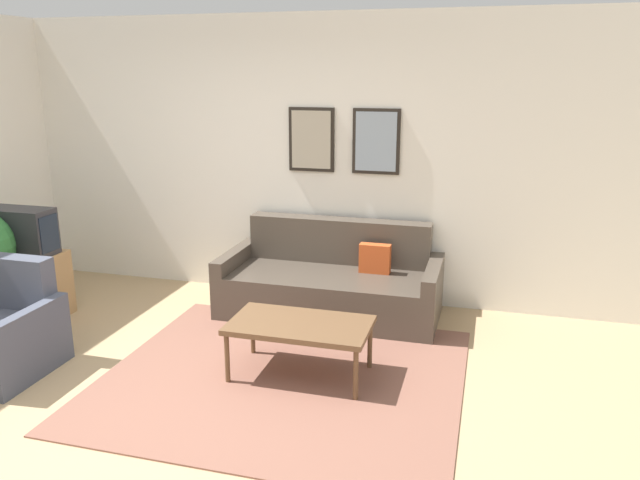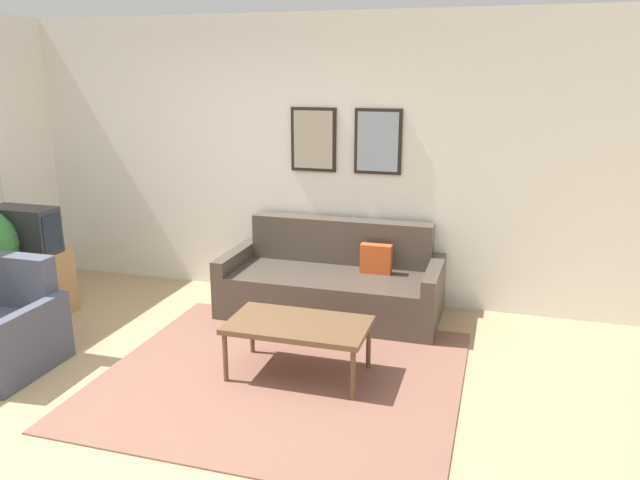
{
  "view_description": "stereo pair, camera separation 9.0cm",
  "coord_description": "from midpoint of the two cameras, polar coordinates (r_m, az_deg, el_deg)",
  "views": [
    {
      "loc": [
        2.08,
        -3.29,
        2.18
      ],
      "look_at": [
        0.77,
        1.42,
        0.85
      ],
      "focal_mm": 35.0,
      "sensor_mm": 36.0,
      "label": 1
    },
    {
      "loc": [
        2.17,
        -3.26,
        2.18
      ],
      "look_at": [
        0.77,
        1.42,
        0.85
      ],
      "focal_mm": 35.0,
      "sensor_mm": 36.0,
      "label": 2
    }
  ],
  "objects": [
    {
      "name": "coffee_table",
      "position": [
        4.56,
        -2.41,
        -7.98
      ],
      "size": [
        1.02,
        0.58,
        0.42
      ],
      "color": "brown",
      "rests_on": "ground_plane"
    },
    {
      "name": "potted_plant_by_window",
      "position": [
        6.61,
        -26.05,
        -1.99
      ],
      "size": [
        0.42,
        0.42,
        0.67
      ],
      "color": "beige",
      "rests_on": "ground_plane"
    },
    {
      "name": "couch",
      "position": [
        5.77,
        0.65,
        -3.99
      ],
      "size": [
        1.98,
        0.9,
        0.83
      ],
      "color": "#4C4238",
      "rests_on": "ground_plane"
    },
    {
      "name": "ground_plane",
      "position": [
        4.47,
        -15.68,
        -14.56
      ],
      "size": [
        16.0,
        16.0,
        0.0
      ],
      "primitive_type": "plane",
      "color": "tan"
    },
    {
      "name": "area_rug",
      "position": [
        4.7,
        -3.94,
        -12.36
      ],
      "size": [
        2.58,
        2.34,
        0.01
      ],
      "color": "brown",
      "rests_on": "ground_plane"
    },
    {
      "name": "wall_back",
      "position": [
        6.16,
        -4.74,
        7.46
      ],
      "size": [
        8.0,
        0.09,
        2.7
      ],
      "color": "white",
      "rests_on": "ground_plane"
    },
    {
      "name": "tv",
      "position": [
        6.14,
        -26.12,
        0.72
      ],
      "size": [
        0.62,
        0.28,
        0.41
      ],
      "color": "#2D2D33",
      "rests_on": "tv_stand"
    },
    {
      "name": "tv_stand",
      "position": [
        6.27,
        -25.6,
        -3.76
      ],
      "size": [
        0.65,
        0.47,
        0.6
      ],
      "color": "#A87F51",
      "rests_on": "ground_plane"
    }
  ]
}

